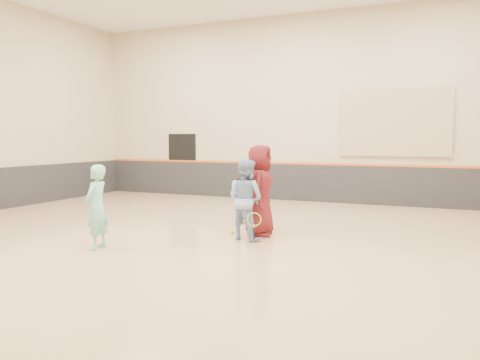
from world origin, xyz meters
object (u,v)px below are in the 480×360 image
at_px(instructor, 245,199).
at_px(young_man, 260,190).
at_px(spare_racket, 242,220).
at_px(girl, 96,207).

distance_m(instructor, young_man, 0.52).
bearing_deg(spare_racket, girl, -110.52).
distance_m(girl, spare_racket, 3.95).
distance_m(young_man, spare_racket, 1.85).
xyz_separation_m(young_man, spare_racket, (-0.96, 1.31, -0.90)).
distance_m(instructor, spare_racket, 2.12).
height_order(girl, young_man, young_man).
bearing_deg(instructor, young_man, -87.53).
bearing_deg(spare_racket, young_man, -53.86).
xyz_separation_m(instructor, young_man, (0.12, 0.48, 0.14)).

